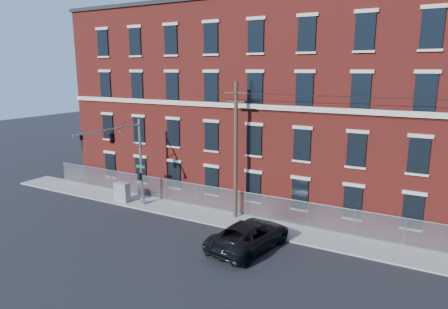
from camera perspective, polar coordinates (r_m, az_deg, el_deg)
ground at (r=26.68m, az=-7.94°, el=-12.16°), size 140.00×140.00×0.00m
sidewalk at (r=26.80m, az=20.88°, el=-12.62°), size 65.00×3.00×0.12m
mill_building at (r=33.50m, az=24.16°, el=6.34°), size 55.30×14.32×16.30m
chain_link_fence at (r=27.62m, az=21.43°, el=-9.68°), size 59.06×0.06×1.85m
traffic_signal_mast at (r=30.42m, az=-14.87°, el=1.25°), size 0.90×6.75×7.00m
utility_pole_near at (r=28.57m, az=1.71°, el=0.86°), size 1.80×0.28×10.00m
pickup_truck at (r=25.08m, az=3.71°, el=-11.54°), size 3.89×6.60×1.72m
utility_cabinet at (r=34.19m, az=-14.49°, el=-5.26°), size 1.29×0.65×1.61m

